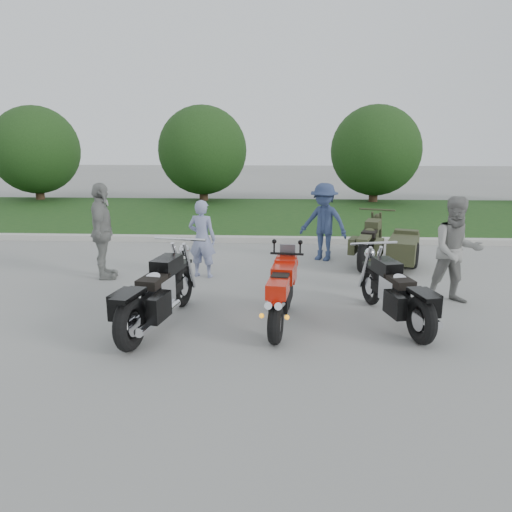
{
  "coord_description": "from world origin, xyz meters",
  "views": [
    {
      "loc": [
        0.27,
        -7.16,
        2.84
      ],
      "look_at": [
        -0.17,
        1.17,
        0.8
      ],
      "focal_mm": 35.0,
      "sensor_mm": 36.0,
      "label": 1
    }
  ],
  "objects_px": {
    "cruiser_left": "(156,296)",
    "person_back": "(102,231)",
    "cruiser_sidecar": "(389,247)",
    "person_stripe": "(202,239)",
    "person_grey": "(456,251)",
    "sportbike_red": "(281,292)",
    "person_denim": "(324,222)",
    "cruiser_right": "(397,295)"
  },
  "relations": [
    {
      "from": "person_denim",
      "to": "person_stripe",
      "type": "bearing_deg",
      "value": -120.85
    },
    {
      "from": "person_grey",
      "to": "person_back",
      "type": "bearing_deg",
      "value": 168.74
    },
    {
      "from": "person_denim",
      "to": "cruiser_sidecar",
      "type": "bearing_deg",
      "value": 9.53
    },
    {
      "from": "person_back",
      "to": "person_grey",
      "type": "bearing_deg",
      "value": -112.32
    },
    {
      "from": "cruiser_right",
      "to": "cruiser_sidecar",
      "type": "relative_size",
      "value": 1.0
    },
    {
      "from": "cruiser_right",
      "to": "person_stripe",
      "type": "distance_m",
      "value": 4.19
    },
    {
      "from": "sportbike_red",
      "to": "cruiser_right",
      "type": "xyz_separation_m",
      "value": [
        1.76,
        0.2,
        -0.08
      ]
    },
    {
      "from": "sportbike_red",
      "to": "person_grey",
      "type": "bearing_deg",
      "value": 30.05
    },
    {
      "from": "sportbike_red",
      "to": "person_grey",
      "type": "xyz_separation_m",
      "value": [
        2.95,
        1.27,
        0.37
      ]
    },
    {
      "from": "sportbike_red",
      "to": "person_denim",
      "type": "height_order",
      "value": "person_denim"
    },
    {
      "from": "cruiser_sidecar",
      "to": "person_denim",
      "type": "bearing_deg",
      "value": 179.7
    },
    {
      "from": "cruiser_left",
      "to": "cruiser_sidecar",
      "type": "relative_size",
      "value": 1.09
    },
    {
      "from": "person_stripe",
      "to": "person_grey",
      "type": "distance_m",
      "value": 4.77
    },
    {
      "from": "cruiser_right",
      "to": "person_denim",
      "type": "relative_size",
      "value": 1.32
    },
    {
      "from": "person_back",
      "to": "person_denim",
      "type": "bearing_deg",
      "value": -80.95
    },
    {
      "from": "sportbike_red",
      "to": "cruiser_left",
      "type": "bearing_deg",
      "value": -168.22
    },
    {
      "from": "sportbike_red",
      "to": "cruiser_sidecar",
      "type": "distance_m",
      "value": 4.4
    },
    {
      "from": "cruiser_right",
      "to": "person_back",
      "type": "relative_size",
      "value": 1.21
    },
    {
      "from": "person_denim",
      "to": "person_back",
      "type": "height_order",
      "value": "person_back"
    },
    {
      "from": "cruiser_right",
      "to": "cruiser_sidecar",
      "type": "height_order",
      "value": "cruiser_sidecar"
    },
    {
      "from": "cruiser_sidecar",
      "to": "person_grey",
      "type": "relative_size",
      "value": 1.28
    },
    {
      "from": "cruiser_right",
      "to": "person_back",
      "type": "xyz_separation_m",
      "value": [
        -5.33,
        2.24,
        0.5
      ]
    },
    {
      "from": "person_stripe",
      "to": "person_grey",
      "type": "height_order",
      "value": "person_grey"
    },
    {
      "from": "sportbike_red",
      "to": "person_stripe",
      "type": "height_order",
      "value": "person_stripe"
    },
    {
      "from": "cruiser_sidecar",
      "to": "person_back",
      "type": "bearing_deg",
      "value": -149.46
    },
    {
      "from": "sportbike_red",
      "to": "cruiser_right",
      "type": "relative_size",
      "value": 0.84
    },
    {
      "from": "cruiser_left",
      "to": "cruiser_right",
      "type": "distance_m",
      "value": 3.63
    },
    {
      "from": "person_grey",
      "to": "person_back",
      "type": "distance_m",
      "value": 6.62
    },
    {
      "from": "sportbike_red",
      "to": "person_back",
      "type": "distance_m",
      "value": 4.34
    },
    {
      "from": "cruiser_sidecar",
      "to": "person_back",
      "type": "height_order",
      "value": "person_back"
    },
    {
      "from": "person_denim",
      "to": "person_back",
      "type": "relative_size",
      "value": 0.92
    },
    {
      "from": "cruiser_left",
      "to": "person_stripe",
      "type": "relative_size",
      "value": 1.62
    },
    {
      "from": "cruiser_left",
      "to": "cruiser_sidecar",
      "type": "distance_m",
      "value": 5.73
    },
    {
      "from": "cruiser_right",
      "to": "person_grey",
      "type": "height_order",
      "value": "person_grey"
    },
    {
      "from": "person_grey",
      "to": "cruiser_right",
      "type": "bearing_deg",
      "value": -139.04
    },
    {
      "from": "cruiser_sidecar",
      "to": "person_stripe",
      "type": "relative_size",
      "value": 1.49
    },
    {
      "from": "cruiser_sidecar",
      "to": "person_denim",
      "type": "xyz_separation_m",
      "value": [
        -1.41,
        0.48,
        0.45
      ]
    },
    {
      "from": "cruiser_left",
      "to": "person_denim",
      "type": "height_order",
      "value": "person_denim"
    },
    {
      "from": "cruiser_right",
      "to": "cruiser_sidecar",
      "type": "xyz_separation_m",
      "value": [
        0.6,
        3.52,
        -0.03
      ]
    },
    {
      "from": "cruiser_left",
      "to": "person_back",
      "type": "height_order",
      "value": "person_back"
    },
    {
      "from": "person_grey",
      "to": "person_denim",
      "type": "relative_size",
      "value": 1.04
    },
    {
      "from": "cruiser_left",
      "to": "person_grey",
      "type": "height_order",
      "value": "person_grey"
    }
  ]
}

